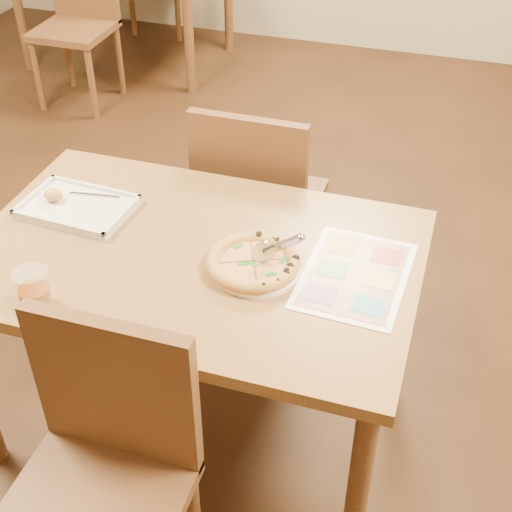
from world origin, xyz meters
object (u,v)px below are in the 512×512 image
(chair_far, at_px, (256,190))
(plate, at_px, (256,268))
(menu, at_px, (355,275))
(dining_table, at_px, (194,275))
(glass_tumbler, at_px, (34,292))
(chair_near, at_px, (104,450))
(pizza_cutter, at_px, (277,247))
(appetizer_tray, at_px, (76,207))
(pizza, at_px, (253,262))
(bg_chair_near, at_px, (78,5))

(chair_far, xyz_separation_m, plate, (0.20, -0.63, 0.16))
(menu, bearing_deg, dining_table, -175.62)
(dining_table, bearing_deg, glass_tumbler, -131.59)
(chair_near, bearing_deg, pizza_cutter, 67.04)
(dining_table, relative_size, appetizer_tray, 3.76)
(chair_far, bearing_deg, pizza, 107.03)
(chair_far, relative_size, menu, 1.19)
(pizza, xyz_separation_m, glass_tumbler, (-0.49, -0.32, 0.02))
(chair_near, distance_m, pizza, 0.64)
(menu, bearing_deg, appetizer_tray, 176.60)
(chair_far, height_order, pizza, chair_far)
(dining_table, distance_m, pizza, 0.22)
(dining_table, height_order, pizza, pizza)
(chair_far, distance_m, appetizer_tray, 0.69)
(bg_chair_near, bearing_deg, appetizer_tray, -60.91)
(dining_table, relative_size, chair_near, 2.77)
(dining_table, bearing_deg, pizza_cutter, -0.84)
(chair_near, height_order, bg_chair_near, same)
(dining_table, height_order, bg_chair_near, bg_chair_near)
(plate, bearing_deg, glass_tumbler, -147.67)
(chair_far, relative_size, appetizer_tray, 1.36)
(appetizer_tray, bearing_deg, menu, -3.40)
(bg_chair_near, distance_m, menu, 3.00)
(chair_far, distance_m, plate, 0.68)
(bg_chair_near, height_order, plate, bg_chair_near)
(bg_chair_near, bearing_deg, dining_table, -53.95)
(chair_far, bearing_deg, appetizer_tray, 50.26)
(plate, bearing_deg, bg_chair_near, 129.00)
(bg_chair_near, relative_size, plate, 1.90)
(chair_near, xyz_separation_m, pizza_cutter, (0.25, 0.60, 0.23))
(menu, bearing_deg, chair_near, -126.25)
(glass_tumbler, bearing_deg, menu, 26.07)
(dining_table, relative_size, menu, 3.30)
(appetizer_tray, xyz_separation_m, glass_tumbler, (0.12, -0.43, 0.04))
(chair_far, height_order, glass_tumbler, chair_far)
(pizza_cutter, xyz_separation_m, menu, (0.21, 0.04, -0.08))
(chair_near, relative_size, plate, 1.90)
(chair_near, xyz_separation_m, pizza, (0.19, 0.58, 0.18))
(glass_tumbler, bearing_deg, bg_chair_near, 117.06)
(chair_near, relative_size, pizza_cutter, 3.65)
(pizza_cutter, distance_m, glass_tumbler, 0.65)
(pizza_cutter, relative_size, menu, 0.33)
(dining_table, relative_size, glass_tumbler, 11.38)
(pizza_cutter, distance_m, menu, 0.23)
(pizza_cutter, bearing_deg, plate, 173.56)
(chair_far, height_order, bg_chair_near, same)
(chair_far, relative_size, pizza_cutter, 3.65)
(plate, xyz_separation_m, glass_tumbler, (-0.50, -0.32, 0.04))
(dining_table, height_order, chair_near, chair_near)
(plate, distance_m, glass_tumbler, 0.60)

